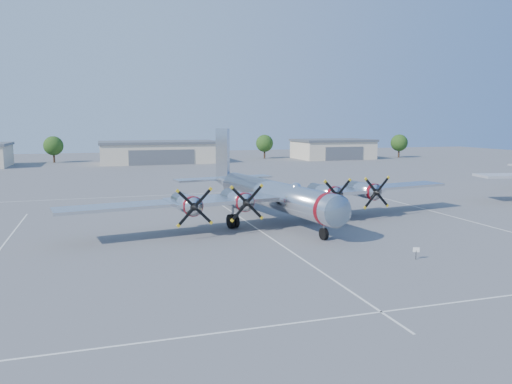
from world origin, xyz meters
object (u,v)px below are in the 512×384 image
object	(u,v)px
hangar_center	(158,152)
info_placard	(416,251)
tree_east	(265,143)
tree_far_east	(399,143)
tree_west	(53,146)
main_bomber_b29	(269,220)
hangar_east	(333,149)

from	to	relation	value
hangar_center	info_placard	bearing A→B (deg)	-85.22
tree_east	info_placard	bearing A→B (deg)	-102.21
hangar_center	tree_far_east	size ratio (longest dim) A/B	4.31
tree_far_east	info_placard	size ratio (longest dim) A/B	7.25
tree_far_east	tree_west	bearing A→B (deg)	173.86
tree_east	main_bomber_b29	size ratio (longest dim) A/B	0.16
hangar_center	tree_west	bearing A→B (deg)	162.18
hangar_center	hangar_east	bearing A→B (deg)	0.00
hangar_center	main_bomber_b29	distance (m)	78.23
hangar_east	tree_west	bearing A→B (deg)	173.72
main_bomber_b29	info_placard	xyz separation A→B (m)	(5.49, -17.49, 0.64)
tree_west	hangar_center	bearing A→B (deg)	-17.82
hangar_center	hangar_east	xyz separation A→B (m)	(48.00, 0.00, 0.00)
tree_east	tree_far_east	xyz separation A→B (m)	(38.00, -8.00, 0.00)
main_bomber_b29	hangar_center	bearing A→B (deg)	82.51
tree_west	main_bomber_b29	world-z (taller)	tree_west
hangar_center	tree_east	bearing A→B (deg)	11.38
hangar_east	tree_far_east	size ratio (longest dim) A/B	3.10
tree_east	main_bomber_b29	distance (m)	88.65
tree_far_east	hangar_east	bearing A→B (deg)	174.39
hangar_center	info_placard	size ratio (longest dim) A/B	31.21
hangar_center	tree_west	size ratio (longest dim) A/B	4.31
hangar_east	tree_east	bearing A→B (deg)	161.46
hangar_center	tree_far_east	xyz separation A→B (m)	(68.00, -1.96, 1.51)
tree_east	main_bomber_b29	xyz separation A→B (m)	(-27.49, -84.18, -4.22)
tree_west	tree_far_east	size ratio (longest dim) A/B	1.00
hangar_center	hangar_east	world-z (taller)	same
tree_east	hangar_center	bearing A→B (deg)	-168.62
tree_west	tree_east	bearing A→B (deg)	-2.08
main_bomber_b29	info_placard	size ratio (longest dim) A/B	46.09
hangar_east	info_placard	size ratio (longest dim) A/B	22.48
hangar_center	tree_east	world-z (taller)	tree_east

